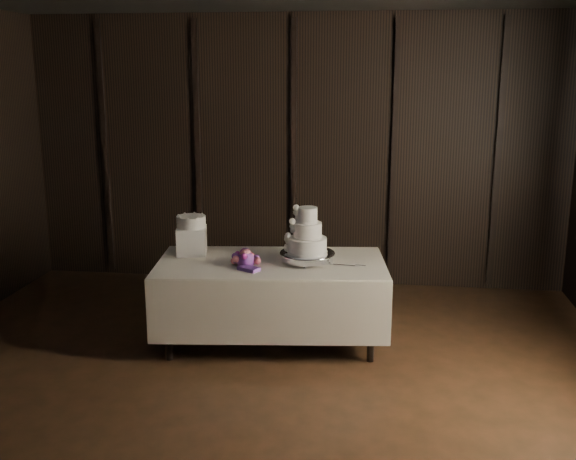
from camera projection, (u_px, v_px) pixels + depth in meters
The scene contains 8 objects.
room at pixel (224, 220), 4.14m from camera, with size 6.08×7.08×3.08m.
display_table at pixel (271, 299), 5.97m from camera, with size 2.09×1.26×0.76m.
cake_stand at pixel (307, 258), 5.85m from camera, with size 0.48×0.48×0.09m, color silver.
wedding_cake at pixel (304, 235), 5.79m from camera, with size 0.37×0.33×0.40m.
bouquet at pixel (246, 259), 5.74m from camera, with size 0.29×0.39×0.19m, color #E25967, non-canonical shape.
box_pedestal at pixel (192, 241), 6.10m from camera, with size 0.26×0.26×0.25m, color white.
small_cake at pixel (191, 222), 6.06m from camera, with size 0.26×0.26×0.10m, color white.
cake_knife at pixel (339, 265), 5.77m from camera, with size 0.37×0.02×0.01m, color silver.
Camera 1 is at (0.93, -3.95, 2.40)m, focal length 42.00 mm.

